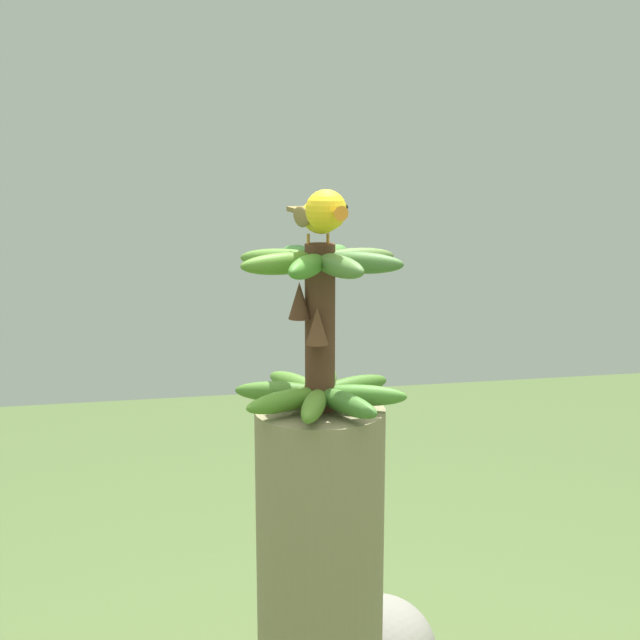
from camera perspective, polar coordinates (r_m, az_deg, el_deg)
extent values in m
cylinder|color=#4C2D1E|center=(1.49, 0.00, -0.52)|extent=(0.05, 0.05, 0.28)
ellipsoid|color=#4B7424|center=(1.45, -0.37, -5.34)|extent=(0.08, 0.16, 0.03)
ellipsoid|color=#3E6F29|center=(1.46, 1.58, -5.19)|extent=(0.10, 0.15, 0.03)
ellipsoid|color=#467F2B|center=(1.51, 2.53, -4.70)|extent=(0.16, 0.08, 0.03)
ellipsoid|color=#406E24|center=(1.55, 1.98, -4.18)|extent=(0.15, 0.10, 0.03)
ellipsoid|color=#507933|center=(1.58, 0.34, -3.92)|extent=(0.08, 0.16, 0.03)
ellipsoid|color=#4D7B2C|center=(1.57, -1.48, -4.05)|extent=(0.10, 0.15, 0.03)
ellipsoid|color=#437226|center=(1.53, -2.50, -4.50)|extent=(0.16, 0.08, 0.03)
ellipsoid|color=#4D7E26|center=(1.48, -2.09, -5.04)|extent=(0.15, 0.10, 0.03)
ellipsoid|color=#4D7637|center=(1.41, 1.13, 3.38)|extent=(0.08, 0.16, 0.03)
ellipsoid|color=#436B31|center=(1.45, 2.30, 3.59)|extent=(0.15, 0.10, 0.03)
ellipsoid|color=#4F6C31|center=(1.50, 2.08, 3.84)|extent=(0.16, 0.08, 0.03)
ellipsoid|color=#417932|center=(1.53, 0.70, 4.00)|extent=(0.10, 0.15, 0.03)
ellipsoid|color=#3E7836|center=(1.52, -1.05, 3.98)|extent=(0.08, 0.16, 0.03)
ellipsoid|color=#4F7B2A|center=(1.49, -2.24, 3.79)|extent=(0.15, 0.10, 0.03)
ellipsoid|color=#4D7B26|center=(1.44, -2.16, 3.53)|extent=(0.16, 0.08, 0.03)
ellipsoid|color=#3E7826|center=(1.41, -0.76, 3.36)|extent=(0.10, 0.15, 0.03)
cone|color=brown|center=(1.45, -0.18, -0.36)|extent=(0.04, 0.04, 0.06)
cone|color=#4C2D1E|center=(1.46, -1.29, 1.23)|extent=(0.04, 0.04, 0.06)
cylinder|color=#C68933|center=(1.46, -0.71, 5.04)|extent=(0.00, 0.01, 0.02)
cylinder|color=#C68933|center=(1.47, 0.50, 5.08)|extent=(0.01, 0.01, 0.02)
ellipsoid|color=yellow|center=(1.46, -0.10, 6.46)|extent=(0.07, 0.11, 0.05)
ellipsoid|color=brown|center=(1.45, -1.18, 6.44)|extent=(0.02, 0.08, 0.03)
ellipsoid|color=brown|center=(1.47, 0.83, 6.51)|extent=(0.02, 0.08, 0.03)
cube|color=brown|center=(1.54, -1.15, 6.84)|extent=(0.04, 0.08, 0.01)
sphere|color=yellow|center=(1.41, 0.51, 6.84)|extent=(0.06, 0.06, 0.06)
sphere|color=black|center=(1.41, 1.55, 7.04)|extent=(0.01, 0.01, 0.01)
cone|color=orange|center=(1.37, 1.08, 6.70)|extent=(0.03, 0.04, 0.02)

